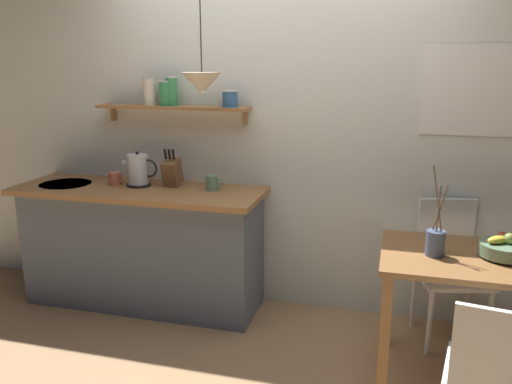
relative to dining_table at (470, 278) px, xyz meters
The scene contains 14 objects.
ground_plane 1.39m from the dining_table, behind, with size 14.00×14.00×0.00m, color #A87F56.
back_wall 1.46m from the dining_table, 142.89° to the left, with size 6.80×0.11×2.70m.
kitchen_counter 2.27m from the dining_table, 168.79° to the left, with size 1.83×0.63×0.91m.
wall_shelf 2.27m from the dining_table, 162.87° to the left, with size 1.15×0.20×0.34m.
dining_table is the anchor object (origin of this frame).
dining_chair_near 0.75m from the dining_table, 87.87° to the right, with size 0.47×0.50×0.87m.
dining_chair_far 0.56m from the dining_table, 95.49° to the left, with size 0.52×0.52×0.92m.
fruit_bowl 0.25m from the dining_table, ahead, with size 0.27×0.27×0.14m.
twig_vase 0.29m from the dining_table, 167.73° to the right, with size 0.10×0.10×0.50m.
electric_kettle 2.33m from the dining_table, 167.85° to the left, with size 0.27×0.18×0.26m.
knife_block 2.11m from the dining_table, 165.04° to the left, with size 0.11×0.17×0.28m.
coffee_mug_by_sink 2.49m from the dining_table, 169.15° to the left, with size 0.13×0.09×0.10m.
coffee_mug_spare 1.78m from the dining_table, 163.57° to the left, with size 0.13×0.09×0.11m.
pendant_lamp 2.00m from the dining_table, 167.90° to the left, with size 0.26×0.26×0.65m.
Camera 1 is at (0.78, -3.00, 1.80)m, focal length 36.43 mm.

